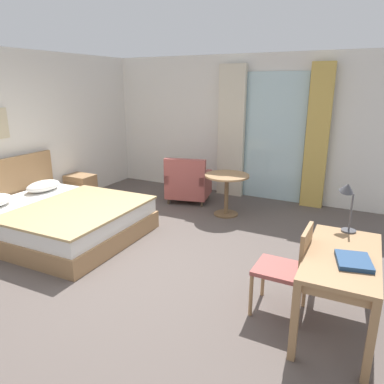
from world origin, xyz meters
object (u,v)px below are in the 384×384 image
object	(u,v)px
nightstand	(81,188)
closed_book	(354,261)
armchair_by_window	(188,184)
bed	(57,218)
round_cafe_table	(227,185)
desk_lamp	(348,195)
desk_chair	(289,266)
writing_desk	(342,264)

from	to	relation	value
nightstand	closed_book	xyz separation A→B (m)	(4.77, -1.84, 0.49)
armchair_by_window	bed	bearing A→B (deg)	-112.78
nightstand	bed	bearing A→B (deg)	-58.07
closed_book	round_cafe_table	world-z (taller)	closed_book
bed	desk_lamp	size ratio (longest dim) A/B	4.67
bed	nightstand	bearing A→B (deg)	121.93
closed_book	desk_chair	bearing A→B (deg)	152.36
writing_desk	bed	bearing A→B (deg)	174.76
closed_book	nightstand	bearing A→B (deg)	145.77
desk_chair	armchair_by_window	distance (m)	3.58
closed_book	armchair_by_window	bearing A→B (deg)	124.29
nightstand	round_cafe_table	world-z (taller)	round_cafe_table
armchair_by_window	round_cafe_table	distance (m)	0.98
writing_desk	closed_book	xyz separation A→B (m)	(0.09, -0.14, 0.11)
bed	writing_desk	world-z (taller)	bed
writing_desk	round_cafe_table	size ratio (longest dim) A/B	1.70
writing_desk	armchair_by_window	distance (m)	3.90
round_cafe_table	desk_lamp	bearing A→B (deg)	-40.30
bed	writing_desk	distance (m)	3.87
writing_desk	round_cafe_table	bearing A→B (deg)	131.26
bed	nightstand	world-z (taller)	bed
nightstand	round_cafe_table	bearing A→B (deg)	11.98
writing_desk	desk_chair	bearing A→B (deg)	-179.85
round_cafe_table	desk_chair	bearing A→B (deg)	-55.66
nightstand	closed_book	bearing A→B (deg)	-21.09
bed	closed_book	world-z (taller)	bed
nightstand	writing_desk	world-z (taller)	writing_desk
nightstand	closed_book	distance (m)	5.13
bed	round_cafe_table	size ratio (longest dim) A/B	3.11
nightstand	armchair_by_window	xyz separation A→B (m)	(1.78, 0.90, 0.09)
desk_chair	closed_book	bearing A→B (deg)	-14.49
writing_desk	desk_chair	world-z (taller)	desk_chair
nightstand	desk_chair	distance (m)	4.57
armchair_by_window	round_cafe_table	bearing A→B (deg)	-20.19
bed	armchair_by_window	world-z (taller)	bed
nightstand	desk_chair	xyz separation A→B (m)	(4.24, -1.70, 0.25)
writing_desk	closed_book	world-z (taller)	closed_book
writing_desk	desk_chair	size ratio (longest dim) A/B	1.38
writing_desk	armchair_by_window	world-z (taller)	armchair_by_window
bed	nightstand	size ratio (longest dim) A/B	4.51
closed_book	round_cafe_table	size ratio (longest dim) A/B	0.44
writing_desk	round_cafe_table	xyz separation A→B (m)	(-1.99, 2.27, -0.11)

